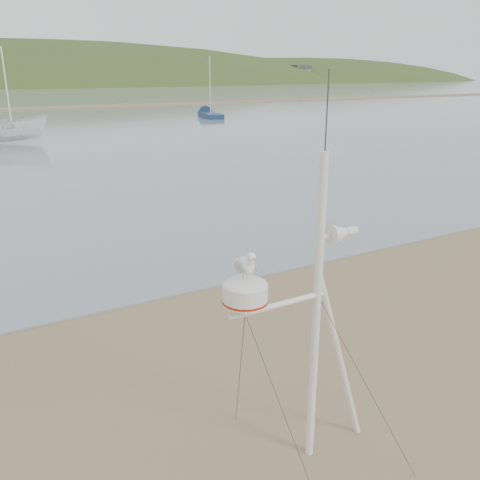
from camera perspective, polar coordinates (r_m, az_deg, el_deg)
ground at (r=7.55m, az=-9.64°, el=-20.50°), size 560.00×560.00×0.00m
hill_ridge at (r=242.70m, az=-25.34°, el=10.81°), size 620.00×180.00×80.00m
mast_rig at (r=6.46m, az=8.06°, el=-15.26°), size 2.10×2.25×4.75m
boat_white at (r=39.00m, az=-24.49°, el=13.42°), size 2.36×2.33×4.83m
sailboat_blue_far at (r=58.65m, az=-3.76°, el=13.95°), size 3.23×7.19×6.94m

